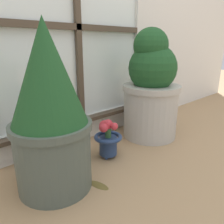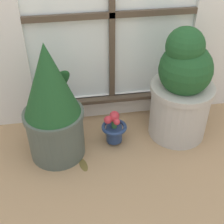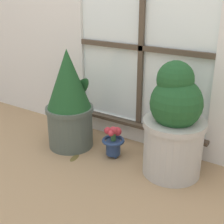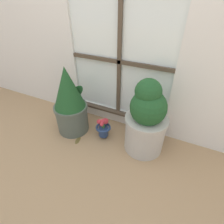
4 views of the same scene
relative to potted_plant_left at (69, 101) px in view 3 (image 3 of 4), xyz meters
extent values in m
plane|color=tan|center=(0.39, -0.19, -0.36)|extent=(10.00, 10.00, 0.00)
cube|color=silver|center=(0.39, 0.35, -0.28)|extent=(1.04, 0.05, 0.16)
cube|color=white|center=(0.39, 0.36, 0.37)|extent=(1.04, 0.02, 1.13)
cube|color=#4C3D2D|center=(0.39, 0.34, 0.37)|extent=(0.04, 0.02, 1.13)
cube|color=#4C3D2D|center=(0.39, 0.34, 0.37)|extent=(1.04, 0.02, 0.04)
cube|color=#4C3D2D|center=(0.39, 0.31, -0.21)|extent=(1.10, 0.06, 0.02)
cylinder|color=#4C564C|center=(0.00, 0.00, -0.20)|extent=(0.33, 0.33, 0.31)
cylinder|color=#4C564C|center=(0.00, 0.00, -0.06)|extent=(0.35, 0.35, 0.03)
cylinder|color=#38281E|center=(0.00, 0.00, -0.05)|extent=(0.30, 0.30, 0.01)
cone|color=#1E4C23|center=(0.00, 0.00, 0.17)|extent=(0.32, 0.32, 0.42)
ellipsoid|color=#1E4C23|center=(0.01, 0.10, 0.06)|extent=(0.26, 0.07, 0.26)
cylinder|color=#B7B2A8|center=(0.78, 0.07, -0.17)|extent=(0.37, 0.37, 0.36)
cylinder|color=#B7B2A8|center=(0.78, 0.07, -0.01)|extent=(0.39, 0.39, 0.04)
cylinder|color=#38281E|center=(0.78, 0.07, 0.00)|extent=(0.34, 0.34, 0.01)
sphere|color=#1E4C23|center=(0.78, 0.07, 0.12)|extent=(0.32, 0.32, 0.32)
sphere|color=#1E4C23|center=(0.76, 0.08, 0.26)|extent=(0.22, 0.22, 0.22)
ellipsoid|color=#1E4C23|center=(0.79, 0.16, 0.10)|extent=(0.15, 0.04, 0.25)
sphere|color=navy|center=(0.36, 0.07, -0.35)|extent=(0.02, 0.02, 0.02)
sphere|color=navy|center=(0.32, 0.02, -0.35)|extent=(0.02, 0.02, 0.02)
sphere|color=navy|center=(0.39, 0.02, -0.35)|extent=(0.02, 0.02, 0.02)
cylinder|color=navy|center=(0.36, 0.03, -0.29)|extent=(0.10, 0.10, 0.11)
torus|color=navy|center=(0.36, 0.03, -0.23)|extent=(0.16, 0.16, 0.02)
cylinder|color=#386633|center=(0.36, 0.03, -0.20)|extent=(0.03, 0.03, 0.06)
sphere|color=#C6333D|center=(0.36, 0.03, -0.16)|extent=(0.06, 0.06, 0.06)
sphere|color=#C6333D|center=(0.36, 0.07, -0.18)|extent=(0.06, 0.06, 0.06)
sphere|color=#C6333D|center=(0.32, 0.03, -0.16)|extent=(0.05, 0.05, 0.05)
sphere|color=#C6333D|center=(0.36, -0.01, -0.16)|extent=(0.04, 0.04, 0.04)
ellipsoid|color=brown|center=(0.14, -0.14, -0.35)|extent=(0.07, 0.12, 0.01)
camera|label=1|loc=(-0.40, -0.81, 0.27)|focal=35.00mm
camera|label=2|loc=(0.11, -1.43, 1.02)|focal=50.00mm
camera|label=3|loc=(1.41, -1.59, 0.76)|focal=50.00mm
camera|label=4|loc=(1.02, -1.16, 0.95)|focal=28.00mm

